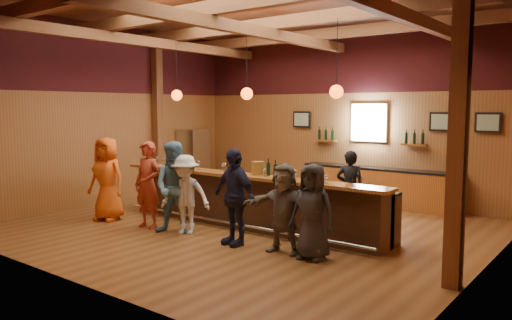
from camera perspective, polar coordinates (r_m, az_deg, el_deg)
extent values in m
plane|color=brown|center=(10.27, -1.03, -7.65)|extent=(9.00, 9.00, 0.00)
cube|color=brown|center=(13.34, 9.77, 5.17)|extent=(9.00, 0.04, 4.50)
cube|color=brown|center=(7.30, -21.11, 4.23)|extent=(9.00, 0.04, 4.50)
cube|color=brown|center=(13.26, -16.49, 5.00)|extent=(0.04, 8.00, 4.50)
cube|color=brown|center=(7.99, 25.13, 4.19)|extent=(0.04, 8.00, 4.50)
cube|color=brown|center=(10.19, -1.08, 17.75)|extent=(9.00, 8.00, 0.04)
cube|color=#350E10|center=(13.38, 9.84, 11.17)|extent=(9.00, 0.01, 1.70)
cube|color=#350E10|center=(13.30, -16.62, 11.04)|extent=(0.01, 8.00, 1.70)
cube|color=#350E10|center=(8.09, 25.44, 14.15)|extent=(0.01, 8.00, 1.70)
cube|color=#5C321A|center=(14.09, -11.17, 5.18)|extent=(0.22, 0.22, 4.50)
cube|color=#5C321A|center=(7.06, 22.17, 4.15)|extent=(0.22, 0.22, 4.50)
cube|color=#5C321A|center=(9.39, -5.06, 16.88)|extent=(8.80, 0.20, 0.25)
cube|color=#5C321A|center=(10.93, 2.32, 15.35)|extent=(8.80, 0.20, 0.25)
cube|color=#5C321A|center=(12.59, 7.75, 14.06)|extent=(8.80, 0.20, 0.25)
cube|color=#5C321A|center=(12.18, -12.47, 13.06)|extent=(0.18, 7.80, 0.22)
cube|color=#5C321A|center=(10.10, -1.07, 14.69)|extent=(0.18, 7.80, 0.22)
cube|color=#5C321A|center=(8.58, 15.44, 16.04)|extent=(0.18, 7.80, 0.22)
cube|color=black|center=(10.16, -1.04, -4.77)|extent=(6.00, 0.60, 1.05)
cube|color=brown|center=(9.93, -1.69, -1.78)|extent=(6.30, 0.50, 0.06)
cube|color=black|center=(10.39, 0.27, -2.30)|extent=(6.00, 0.48, 0.05)
cube|color=black|center=(10.47, 0.27, -4.87)|extent=(6.00, 0.48, 0.90)
cube|color=silver|center=(9.34, 10.10, -3.61)|extent=(0.45, 0.40, 0.14)
cube|color=silver|center=(9.12, 12.89, -3.90)|extent=(0.45, 0.40, 0.14)
cylinder|color=silver|center=(9.92, -2.56, -7.26)|extent=(6.00, 0.06, 0.06)
cube|color=brown|center=(12.72, 13.83, -3.10)|extent=(4.00, 0.50, 0.90)
cube|color=black|center=(12.66, 13.88, -0.98)|extent=(4.00, 0.52, 0.05)
cube|color=silver|center=(12.95, 12.79, 4.20)|extent=(0.95, 0.08, 0.95)
cube|color=white|center=(12.90, 12.70, 4.19)|extent=(0.78, 0.01, 0.78)
cube|color=black|center=(13.90, 5.25, 4.64)|extent=(0.55, 0.04, 0.45)
cube|color=silver|center=(13.87, 5.20, 4.64)|extent=(0.45, 0.01, 0.35)
cube|color=black|center=(12.29, 20.44, 4.11)|extent=(0.55, 0.04, 0.45)
cube|color=silver|center=(12.27, 20.40, 4.11)|extent=(0.45, 0.01, 0.35)
cube|color=black|center=(12.03, 25.00, 3.90)|extent=(0.55, 0.04, 0.45)
cube|color=silver|center=(12.01, 24.97, 3.90)|extent=(0.45, 0.01, 0.35)
cube|color=brown|center=(13.46, 7.98, 2.22)|extent=(0.60, 0.18, 0.04)
cylinder|color=black|center=(13.55, 7.25, 2.89)|extent=(0.07, 0.07, 0.26)
cylinder|color=black|center=(13.45, 7.98, 2.86)|extent=(0.07, 0.07, 0.26)
cylinder|color=black|center=(13.35, 8.73, 2.82)|extent=(0.07, 0.07, 0.26)
cube|color=brown|center=(12.45, 17.62, 1.69)|extent=(0.60, 0.18, 0.04)
cylinder|color=black|center=(12.51, 16.78, 2.43)|extent=(0.07, 0.07, 0.26)
cylinder|color=black|center=(12.44, 17.65, 2.38)|extent=(0.07, 0.07, 0.26)
cylinder|color=black|center=(12.37, 18.52, 2.34)|extent=(0.07, 0.07, 0.26)
cylinder|color=black|center=(11.37, -9.10, 10.47)|extent=(0.01, 0.01, 1.25)
sphere|color=#FF4B0C|center=(11.34, -9.04, 7.32)|extent=(0.24, 0.24, 0.24)
cylinder|color=black|center=(10.02, -1.07, 11.16)|extent=(0.01, 0.01, 1.25)
sphere|color=#FF4B0C|center=(9.98, -1.06, 7.58)|extent=(0.24, 0.24, 0.24)
cylinder|color=black|center=(8.92, 9.24, 11.72)|extent=(0.01, 0.01, 1.25)
sphere|color=#FF4B0C|center=(8.88, 9.18, 7.71)|extent=(0.24, 0.24, 0.24)
cube|color=silver|center=(14.74, -7.20, 0.02)|extent=(0.70, 0.70, 1.80)
imported|color=#DE5814|center=(11.21, -16.66, -2.07)|extent=(0.99, 0.76, 1.80)
imported|color=#9F321C|center=(10.28, -12.26, -2.79)|extent=(0.67, 0.47, 1.76)
imported|color=teal|center=(9.72, -9.13, -3.15)|extent=(1.08, 1.00, 1.78)
imported|color=silver|center=(9.69, -8.06, -3.93)|extent=(1.13, 0.91, 1.53)
imported|color=#1B1C37|center=(8.82, -2.53, -4.21)|extent=(1.07, 0.59, 1.72)
imported|color=#60574C|center=(8.34, 3.17, -5.54)|extent=(1.45, 0.64, 1.51)
imported|color=#262628|center=(8.04, 6.46, -5.89)|extent=(0.79, 0.55, 1.54)
imported|color=black|center=(10.35, 10.69, -3.22)|extent=(0.65, 0.51, 1.57)
cylinder|color=olive|center=(9.78, 0.20, -0.94)|extent=(0.24, 0.24, 0.26)
cylinder|color=black|center=(9.70, 1.42, -1.05)|extent=(0.07, 0.07, 0.25)
cylinder|color=black|center=(9.68, 1.42, -0.07)|extent=(0.02, 0.02, 0.09)
cylinder|color=black|center=(9.52, 2.23, -1.22)|extent=(0.07, 0.07, 0.24)
cylinder|color=black|center=(9.50, 2.23, -0.27)|extent=(0.02, 0.02, 0.08)
cylinder|color=silver|center=(11.76, -11.20, -0.51)|extent=(0.08, 0.08, 0.01)
cylinder|color=silver|center=(11.75, -11.21, -0.23)|extent=(0.01, 0.01, 0.11)
sphere|color=silver|center=(11.74, -11.22, 0.21)|extent=(0.09, 0.09, 0.09)
cylinder|color=silver|center=(11.34, -10.45, -0.73)|extent=(0.08, 0.08, 0.01)
cylinder|color=silver|center=(11.33, -10.45, -0.44)|extent=(0.01, 0.01, 0.11)
sphere|color=silver|center=(11.32, -10.46, 0.02)|extent=(0.09, 0.09, 0.09)
cylinder|color=silver|center=(11.09, -8.17, -0.84)|extent=(0.07, 0.07, 0.01)
cylinder|color=silver|center=(11.08, -8.17, -0.56)|extent=(0.01, 0.01, 0.10)
sphere|color=silver|center=(11.08, -8.18, -0.13)|extent=(0.08, 0.08, 0.08)
cylinder|color=silver|center=(10.76, -6.55, -1.03)|extent=(0.07, 0.07, 0.01)
cylinder|color=silver|center=(10.75, -6.55, -0.74)|extent=(0.01, 0.01, 0.10)
sphere|color=silver|center=(10.74, -6.56, -0.30)|extent=(0.08, 0.08, 0.08)
cylinder|color=silver|center=(10.34, -3.67, -1.29)|extent=(0.07, 0.07, 0.01)
cylinder|color=silver|center=(10.34, -3.68, -0.98)|extent=(0.01, 0.01, 0.10)
sphere|color=silver|center=(10.33, -3.68, -0.52)|extent=(0.08, 0.08, 0.08)
cylinder|color=silver|center=(9.52, 1.02, -1.91)|extent=(0.06, 0.06, 0.01)
cylinder|color=silver|center=(9.52, 1.02, -1.61)|extent=(0.01, 0.01, 0.09)
sphere|color=silver|center=(9.51, 1.02, -1.16)|extent=(0.07, 0.07, 0.07)
cylinder|color=silver|center=(9.17, 4.49, -2.23)|extent=(0.07, 0.07, 0.01)
cylinder|color=silver|center=(9.16, 4.49, -1.89)|extent=(0.01, 0.01, 0.10)
sphere|color=silver|center=(9.15, 4.49, -1.36)|extent=(0.08, 0.08, 0.08)
cylinder|color=silver|center=(8.79, 8.00, -2.63)|extent=(0.06, 0.06, 0.01)
cylinder|color=silver|center=(8.79, 8.00, -2.32)|extent=(0.01, 0.01, 0.09)
sphere|color=silver|center=(8.78, 8.01, -1.85)|extent=(0.07, 0.07, 0.07)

